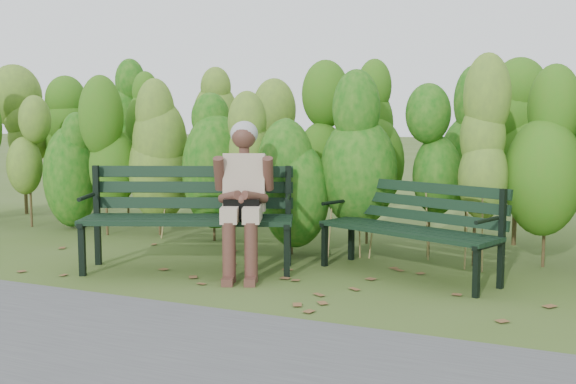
% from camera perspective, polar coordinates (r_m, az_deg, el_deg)
% --- Properties ---
extents(ground, '(80.00, 80.00, 0.00)m').
position_cam_1_polar(ground, '(5.90, -1.37, -7.61)').
color(ground, '#3B551A').
extents(footpath, '(60.00, 2.50, 0.01)m').
position_cam_1_polar(footpath, '(4.10, -14.88, -14.18)').
color(footpath, '#474749').
rests_on(footpath, ground).
extents(hedge_band, '(11.04, 1.67, 2.42)m').
position_cam_1_polar(hedge_band, '(7.45, 4.68, 5.09)').
color(hedge_band, '#47381E').
rests_on(hedge_band, ground).
extents(leaf_litter, '(5.54, 2.25, 0.01)m').
position_cam_1_polar(leaf_litter, '(5.82, -1.82, -7.79)').
color(leaf_litter, brown).
rests_on(leaf_litter, ground).
extents(bench_left, '(2.02, 1.30, 0.96)m').
position_cam_1_polar(bench_left, '(6.38, -8.31, -1.41)').
color(bench_left, black).
rests_on(bench_left, ground).
extents(bench_right, '(1.76, 1.11, 0.84)m').
position_cam_1_polar(bench_right, '(6.16, 10.53, -2.43)').
color(bench_right, black).
rests_on(bench_right, ground).
extents(seated_woman, '(0.64, 0.86, 1.39)m').
position_cam_1_polar(seated_woman, '(6.09, -3.82, 0.33)').
color(seated_woman, '#B4A08D').
rests_on(seated_woman, ground).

